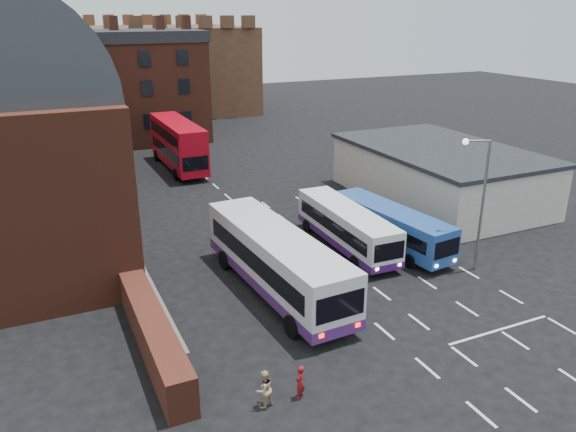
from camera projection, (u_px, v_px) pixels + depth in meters
name	position (u px, v px, depth m)	size (l,w,h in m)	color
ground	(375.00, 323.00, 27.15)	(180.00, 180.00, 0.00)	black
forecourt_wall	(154.00, 335.00, 24.51)	(1.20, 10.00, 1.80)	#602B1E
cream_building	(439.00, 173.00, 44.26)	(10.40, 16.40, 4.25)	beige
brick_terrace	(102.00, 94.00, 62.03)	(22.00, 10.00, 11.00)	brown
castle_keep	(166.00, 69.00, 83.63)	(22.00, 22.00, 12.00)	brown
bus_white_outbound	(276.00, 258.00, 29.55)	(3.62, 12.47, 3.36)	silver
bus_white_inbound	(346.00, 225.00, 35.27)	(2.61, 9.70, 2.63)	white
bus_blue	(391.00, 224.00, 35.40)	(3.24, 9.65, 2.58)	#234C9B
bus_red_double	(178.00, 144.00, 52.77)	(2.92, 11.37, 4.54)	#BB0819
street_lamp	(479.00, 193.00, 31.17)	(1.46, 0.81, 7.77)	slate
pedestrian_red	(300.00, 382.00, 21.71)	(0.52, 0.34, 1.43)	maroon
pedestrian_beige	(264.00, 389.00, 21.20)	(0.76, 0.59, 1.56)	tan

